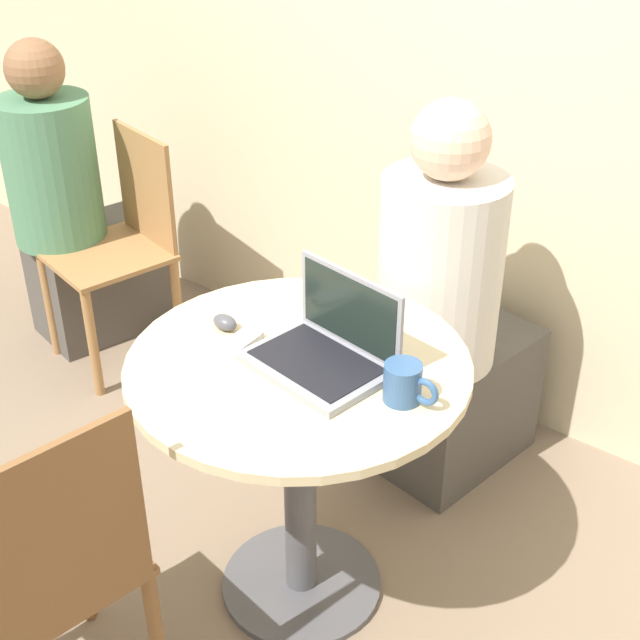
{
  "coord_description": "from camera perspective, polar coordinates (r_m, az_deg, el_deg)",
  "views": [
    {
      "loc": [
        1.11,
        -1.37,
        1.95
      ],
      "look_at": [
        0.03,
        0.05,
        0.86
      ],
      "focal_mm": 50.0,
      "sensor_mm": 36.0,
      "label": 1
    }
  ],
  "objects": [
    {
      "name": "ground_plane",
      "position": [
        2.63,
        -1.19,
        -16.6
      ],
      "size": [
        12.0,
        12.0,
        0.0
      ],
      "primitive_type": "plane",
      "color": "#7F6B56"
    },
    {
      "name": "laptop",
      "position": [
        2.09,
        0.38,
        -1.83
      ],
      "size": [
        0.36,
        0.28,
        0.21
      ],
      "color": "gray",
      "rests_on": "round_table"
    },
    {
      "name": "cell_phone",
      "position": [
        2.19,
        -4.98,
        -1.32
      ],
      "size": [
        0.06,
        0.11,
        0.02
      ],
      "color": "silver",
      "rests_on": "round_table"
    },
    {
      "name": "person_background",
      "position": [
        3.57,
        -15.44,
        6.18
      ],
      "size": [
        0.42,
        0.56,
        1.2
      ],
      "color": "#4C4742",
      "rests_on": "ground_plane"
    },
    {
      "name": "round_table",
      "position": [
        2.24,
        -1.34,
        -6.84
      ],
      "size": [
        0.83,
        0.83,
        0.76
      ],
      "color": "#4C4C51",
      "rests_on": "ground_plane"
    },
    {
      "name": "computer_mouse",
      "position": [
        2.25,
        -6.05,
        -0.12
      ],
      "size": [
        0.07,
        0.04,
        0.04
      ],
      "color": "#4C4C51",
      "rests_on": "round_table"
    },
    {
      "name": "back_wall",
      "position": [
        2.79,
        13.54,
        17.03
      ],
      "size": [
        7.0,
        0.05,
        2.6
      ],
      "color": "beige",
      "rests_on": "ground_plane"
    },
    {
      "name": "person_seated",
      "position": [
        2.73,
        8.16,
        -0.61
      ],
      "size": [
        0.41,
        0.58,
        1.25
      ],
      "color": "#4C4742",
      "rests_on": "ground_plane"
    },
    {
      "name": "chair_background",
      "position": [
        3.41,
        -12.57,
        4.58
      ],
      "size": [
        0.48,
        0.48,
        0.88
      ],
      "color": "#9E7042",
      "rests_on": "ground_plane"
    },
    {
      "name": "coffee_cup",
      "position": [
        1.98,
        5.44,
        -4.06
      ],
      "size": [
        0.13,
        0.09,
        0.09
      ],
      "color": "#335684",
      "rests_on": "round_table"
    },
    {
      "name": "chair_empty",
      "position": [
        2.09,
        -17.03,
        -15.57
      ],
      "size": [
        0.46,
        0.46,
        0.91
      ],
      "color": "brown",
      "rests_on": "ground_plane"
    }
  ]
}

